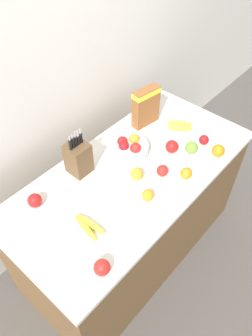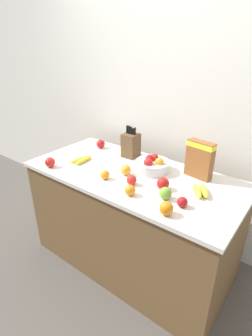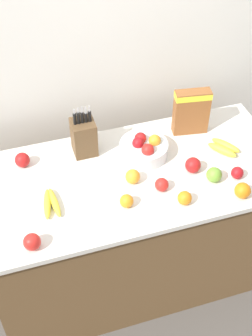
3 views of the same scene
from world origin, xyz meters
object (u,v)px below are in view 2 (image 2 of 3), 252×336
object	(u,v)px
apple_rightmost	(163,183)
orange_mid_left	(130,190)
apple_near_bananas	(50,162)
apple_middle	(182,202)
orange_front_center	(126,170)
cereal_box	(200,158)
knife_block	(131,145)
banana_bunch_right	(82,160)
orange_front_right	(105,175)
apple_leftmost	(101,144)
fruit_bowl	(153,165)
banana_bunch_left	(201,191)
apple_by_knife_block	(165,193)
apple_front	(132,180)
orange_front_left	(166,208)

from	to	relation	value
apple_rightmost	orange_mid_left	size ratio (longest dim) A/B	1.17
apple_near_bananas	apple_middle	distance (m)	1.09
orange_front_center	cereal_box	bearing A→B (deg)	33.73
knife_block	banana_bunch_right	world-z (taller)	knife_block
knife_block	banana_bunch_right	distance (m)	0.43
banana_bunch_right	apple_middle	bearing A→B (deg)	-5.78
orange_front_center	orange_front_right	distance (m)	0.17
apple_leftmost	cereal_box	bearing A→B (deg)	0.11
fruit_bowl	orange_front_center	bearing A→B (deg)	-124.57
banana_bunch_left	apple_by_knife_block	world-z (taller)	apple_by_knife_block
knife_block	apple_near_bananas	size ratio (longest dim) A/B	3.82
apple_near_bananas	orange_front_center	xyz separation A→B (m)	(0.56, 0.26, -0.00)
apple_leftmost	apple_front	bearing A→B (deg)	-31.07
fruit_bowl	orange_mid_left	size ratio (longest dim) A/B	3.70
apple_rightmost	apple_front	distance (m)	0.22
apple_by_knife_block	orange_front_left	xyz separation A→B (m)	(0.09, -0.14, 0.00)
apple_near_bananas	orange_front_left	xyz separation A→B (m)	(1.05, -0.00, 0.00)
fruit_bowl	banana_bunch_right	xyz separation A→B (m)	(-0.55, -0.21, -0.03)
apple_front	apple_middle	size ratio (longest dim) A/B	1.08
apple_middle	orange_front_center	xyz separation A→B (m)	(-0.53, 0.13, 0.01)
banana_bunch_right	apple_front	world-z (taller)	apple_front
apple_by_knife_block	fruit_bowl	bearing A→B (deg)	133.66
apple_rightmost	banana_bunch_right	bearing A→B (deg)	-178.72
apple_rightmost	orange_mid_left	bearing A→B (deg)	-123.04
apple_front	orange_front_center	xyz separation A→B (m)	(-0.12, 0.10, 0.00)
knife_block	orange_front_left	size ratio (longest dim) A/B	3.75
orange_mid_left	cereal_box	bearing A→B (deg)	64.58
apple_near_bananas	orange_front_center	bearing A→B (deg)	24.87
orange_front_left	banana_bunch_left	bearing A→B (deg)	79.02
knife_block	fruit_bowl	size ratio (longest dim) A/B	1.17
knife_block	fruit_bowl	bearing A→B (deg)	-22.47
banana_bunch_left	orange_front_center	bearing A→B (deg)	-171.98
apple_near_bananas	apple_leftmost	xyz separation A→B (m)	(0.04, 0.55, -0.00)
orange_front_right	apple_by_knife_block	bearing A→B (deg)	3.72
cereal_box	orange_front_center	xyz separation A→B (m)	(-0.44, -0.29, -0.11)
apple_rightmost	apple_front	size ratio (longest dim) A/B	1.18
orange_front_right	orange_mid_left	bearing A→B (deg)	-13.73
apple_near_bananas	orange_front_left	distance (m)	1.05
knife_block	apple_near_bananas	bearing A→B (deg)	-124.12
orange_front_right	knife_block	bearing A→B (deg)	102.54
orange_front_right	orange_front_center	bearing A→B (deg)	61.77
fruit_bowl	banana_bunch_right	size ratio (longest dim) A/B	1.31
fruit_bowl	apple_by_knife_block	size ratio (longest dim) A/B	3.25
apple_by_knife_block	apple_front	bearing A→B (deg)	175.91
cereal_box	fruit_bowl	world-z (taller)	cereal_box
apple_middle	orange_front_left	world-z (taller)	orange_front_left
cereal_box	apple_middle	distance (m)	0.45
apple_near_bananas	orange_front_left	bearing A→B (deg)	-0.03
orange_mid_left	orange_front_left	world-z (taller)	orange_front_left
apple_rightmost	apple_front	xyz separation A→B (m)	(-0.20, -0.08, -0.01)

